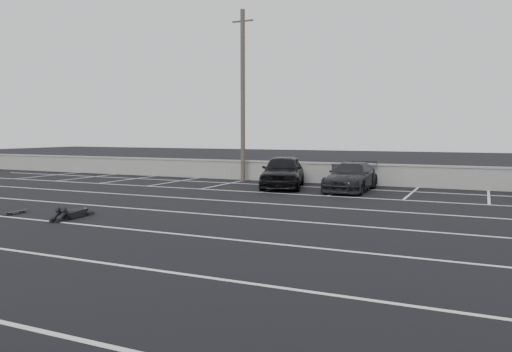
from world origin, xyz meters
The scene contains 9 objects.
ground centered at (0.00, 0.00, 0.00)m, with size 120.00×120.00×0.00m, color black.
seawall centered at (0.00, 14.00, 0.55)m, with size 50.00×0.45×1.06m.
stall_lines centered at (-0.08, 4.41, 0.00)m, with size 36.00×20.05×0.01m.
car_left centered at (1.22, 11.12, 0.77)m, with size 1.82×4.52×1.54m, color black.
car_right centered at (4.43, 11.22, 0.63)m, with size 1.76×4.33×1.26m, color black.
utility_pole centered at (-1.89, 13.20, 4.53)m, with size 1.19×0.24×8.95m.
trash_bin centered at (3.29, 13.22, 0.54)m, with size 0.88×0.88×1.06m.
person centered at (-1.56, 0.93, 0.21)m, with size 1.17×2.22×0.42m, color black, non-canonical shape.
skateboard centered at (-3.71, 0.52, 0.07)m, with size 0.21×0.69×0.08m.
Camera 1 is at (9.78, -10.55, 2.59)m, focal length 35.00 mm.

